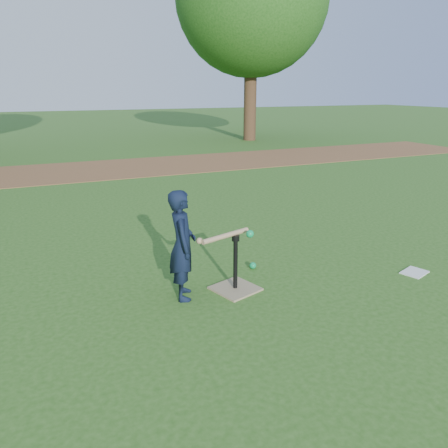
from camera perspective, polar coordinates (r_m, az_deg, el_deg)
name	(u,v)px	position (r m, az deg, el deg)	size (l,w,h in m)	color
ground	(215,277)	(5.01, -1.14, -6.97)	(80.00, 80.00, 0.00)	#285116
dirt_strip	(107,169)	(12.03, -15.07, 6.94)	(24.00, 3.00, 0.01)	brown
child	(182,245)	(4.38, -5.46, -2.76)	(0.41, 0.27, 1.13)	black
wiffle_ball_ground	(253,266)	(5.23, 3.79, -5.43)	(0.08, 0.08, 0.08)	#0D904D
clipboard	(414,272)	(5.59, 23.62, -5.80)	(0.30, 0.23, 0.01)	silver
batting_tee	(235,280)	(4.68, 1.48, -7.33)	(0.54, 0.54, 0.61)	#947F5E
swing_action	(228,236)	(4.41, 0.56, -1.56)	(0.63, 0.24, 0.08)	tan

